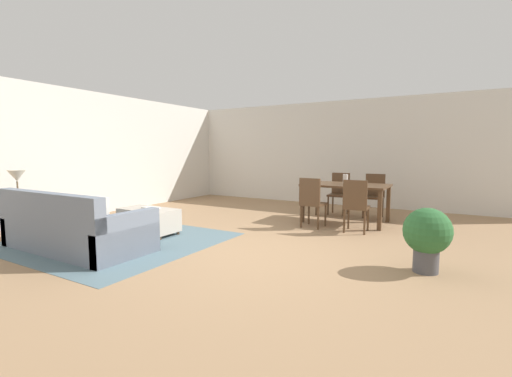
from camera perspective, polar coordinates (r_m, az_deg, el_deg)
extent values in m
plane|color=#9E7A56|center=(4.97, -1.94, -10.28)|extent=(10.80, 10.80, 0.00)
cube|color=silver|center=(9.38, 14.58, 5.58)|extent=(9.00, 0.12, 2.70)
cube|color=silver|center=(8.38, -27.11, 5.08)|extent=(0.12, 11.00, 2.70)
cube|color=slate|center=(5.98, -21.73, -7.84)|extent=(3.00, 2.80, 0.01)
cube|color=slate|center=(5.69, -27.01, -6.66)|extent=(2.23, 1.00, 0.42)
cube|color=slate|center=(5.41, -30.97, -2.87)|extent=(2.23, 0.16, 0.44)
cube|color=slate|center=(6.57, -32.02, -4.41)|extent=(0.14, 1.00, 0.62)
cube|color=slate|center=(4.84, -20.28, -7.31)|extent=(0.14, 1.00, 0.62)
cube|color=slate|center=(6.11, -31.84, -2.42)|extent=(0.35, 0.11, 0.35)
cube|color=gray|center=(5.73, -29.68, -2.68)|extent=(0.38, 0.13, 0.38)
cube|color=slate|center=(5.36, -27.30, -3.09)|extent=(0.38, 0.13, 0.38)
cube|color=silver|center=(5.00, -24.50, -3.47)|extent=(0.40, 0.14, 0.40)
cube|color=#B7AD9E|center=(6.23, -17.08, -4.86)|extent=(1.02, 0.52, 0.37)
cylinder|color=#513823|center=(6.74, -18.38, -5.96)|extent=(0.05, 0.05, 0.06)
cylinder|color=#513823|center=(6.10, -12.61, -7.05)|extent=(0.05, 0.05, 0.06)
cylinder|color=#513823|center=(6.48, -21.16, -6.54)|extent=(0.05, 0.05, 0.06)
cylinder|color=#513823|center=(5.81, -15.44, -7.79)|extent=(0.05, 0.05, 0.06)
cube|color=brown|center=(6.82, -34.24, -2.04)|extent=(0.40, 0.40, 0.03)
cylinder|color=brown|center=(7.08, -33.46, -4.08)|extent=(0.04, 0.04, 0.55)
cylinder|color=brown|center=(6.78, -32.18, -4.42)|extent=(0.04, 0.04, 0.55)
cylinder|color=brown|center=(6.94, -35.97, -4.42)|extent=(0.04, 0.04, 0.55)
cylinder|color=brown|center=(6.64, -34.78, -4.78)|extent=(0.04, 0.04, 0.55)
cylinder|color=brown|center=(6.82, -34.25, -1.81)|extent=(0.16, 0.16, 0.02)
cylinder|color=brown|center=(6.80, -34.34, -0.37)|extent=(0.02, 0.02, 0.32)
cone|color=beige|center=(6.78, -34.47, 1.74)|extent=(0.26, 0.26, 0.18)
cube|color=#513823|center=(7.09, 14.45, 0.55)|extent=(1.59, 0.98, 0.04)
cube|color=#513823|center=(7.76, 10.02, -1.71)|extent=(0.07, 0.07, 0.72)
cube|color=#513823|center=(7.39, 20.78, -2.40)|extent=(0.07, 0.07, 0.72)
cube|color=#513823|center=(6.97, 7.57, -2.55)|extent=(0.07, 0.07, 0.72)
cube|color=#513823|center=(6.55, 19.53, -3.40)|extent=(0.07, 0.07, 0.72)
cube|color=#513823|center=(6.55, 9.37, -2.51)|extent=(0.42, 0.42, 0.04)
cube|color=#513823|center=(6.36, 8.74, -0.44)|extent=(0.40, 0.06, 0.47)
cylinder|color=#513823|center=(6.81, 8.61, -4.09)|extent=(0.04, 0.04, 0.41)
cylinder|color=#513823|center=(6.68, 11.26, -4.34)|extent=(0.04, 0.04, 0.41)
cylinder|color=#513823|center=(6.51, 7.35, -4.54)|extent=(0.04, 0.04, 0.41)
cylinder|color=#513823|center=(6.37, 10.11, -4.82)|extent=(0.04, 0.04, 0.41)
cube|color=#513823|center=(6.32, 16.10, -2.99)|extent=(0.42, 0.42, 0.04)
cube|color=#513823|center=(6.11, 15.85, -0.87)|extent=(0.40, 0.06, 0.47)
cylinder|color=#513823|center=(6.55, 14.85, -4.63)|extent=(0.04, 0.04, 0.41)
cylinder|color=#513823|center=(6.49, 17.80, -4.82)|extent=(0.04, 0.04, 0.41)
cylinder|color=#513823|center=(6.22, 14.20, -5.17)|extent=(0.04, 0.04, 0.41)
cylinder|color=#513823|center=(6.16, 17.29, -5.38)|extent=(0.04, 0.04, 0.41)
cube|color=#513823|center=(7.95, 13.25, -1.09)|extent=(0.40, 0.40, 0.04)
cube|color=#513823|center=(8.10, 13.66, 0.84)|extent=(0.40, 0.04, 0.47)
cylinder|color=#513823|center=(7.78, 14.06, -2.94)|extent=(0.04, 0.04, 0.41)
cylinder|color=#513823|center=(7.87, 11.68, -2.78)|extent=(0.04, 0.04, 0.41)
cylinder|color=#513823|center=(8.10, 14.71, -2.60)|extent=(0.04, 0.04, 0.41)
cylinder|color=#513823|center=(8.19, 12.41, -2.45)|extent=(0.04, 0.04, 0.41)
cube|color=#513823|center=(7.78, 18.59, -1.40)|extent=(0.41, 0.41, 0.04)
cube|color=#513823|center=(7.93, 18.88, 0.58)|extent=(0.40, 0.05, 0.47)
cylinder|color=#513823|center=(7.62, 19.58, -3.30)|extent=(0.04, 0.04, 0.41)
cylinder|color=#513823|center=(7.67, 17.07, -3.15)|extent=(0.04, 0.04, 0.41)
cylinder|color=#513823|center=(7.95, 19.96, -2.93)|extent=(0.04, 0.04, 0.41)
cylinder|color=#513823|center=(8.00, 17.55, -2.79)|extent=(0.04, 0.04, 0.41)
cylinder|color=silver|center=(7.12, 14.39, 1.50)|extent=(0.10, 0.10, 0.19)
cube|color=silver|center=(6.18, -16.80, -3.03)|extent=(0.28, 0.22, 0.03)
cylinder|color=#4C4C51|center=(4.59, 25.96, -10.61)|extent=(0.28, 0.28, 0.26)
sphere|color=#2D6633|center=(4.50, 26.17, -6.23)|extent=(0.54, 0.54, 0.54)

